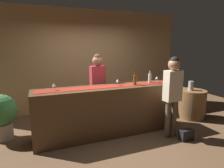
# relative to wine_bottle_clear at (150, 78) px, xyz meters

# --- Properties ---
(ground_plane) EXTENTS (10.00, 10.00, 0.00)m
(ground_plane) POSITION_rel_wine_bottle_clear_xyz_m (-1.05, -0.05, -1.15)
(ground_plane) COLOR brown
(back_wall) EXTENTS (6.00, 0.12, 2.90)m
(back_wall) POSITION_rel_wine_bottle_clear_xyz_m (-1.05, 1.85, 0.30)
(back_wall) COLOR tan
(back_wall) RESTS_ON ground
(bar_counter) EXTENTS (3.00, 0.60, 1.04)m
(bar_counter) POSITION_rel_wine_bottle_clear_xyz_m (-1.05, -0.05, -0.63)
(bar_counter) COLOR #543821
(bar_counter) RESTS_ON ground
(counter_runner_cloth) EXTENTS (2.85, 0.28, 0.01)m
(counter_runner_cloth) POSITION_rel_wine_bottle_clear_xyz_m (-1.05, -0.05, -0.11)
(counter_runner_cloth) COLOR maroon
(counter_runner_cloth) RESTS_ON bar_counter
(wine_bottle_clear) EXTENTS (0.07, 0.07, 0.30)m
(wine_bottle_clear) POSITION_rel_wine_bottle_clear_xyz_m (0.00, 0.00, 0.00)
(wine_bottle_clear) COLOR #B2C6C1
(wine_bottle_clear) RESTS_ON bar_counter
(wine_bottle_amber) EXTENTS (0.07, 0.07, 0.30)m
(wine_bottle_amber) POSITION_rel_wine_bottle_clear_xyz_m (-0.43, -0.09, 0.00)
(wine_bottle_amber) COLOR brown
(wine_bottle_amber) RESTS_ON bar_counter
(wine_glass_near_customer) EXTENTS (0.07, 0.07, 0.14)m
(wine_glass_near_customer) POSITION_rel_wine_bottle_clear_xyz_m (-0.81, -0.02, -0.01)
(wine_glass_near_customer) COLOR silver
(wine_glass_near_customer) RESTS_ON bar_counter
(wine_glass_mid_counter) EXTENTS (0.07, 0.07, 0.14)m
(wine_glass_mid_counter) POSITION_rel_wine_bottle_clear_xyz_m (0.20, 0.01, -0.01)
(wine_glass_mid_counter) COLOR silver
(wine_glass_mid_counter) RESTS_ON bar_counter
(wine_glass_far_end) EXTENTS (0.07, 0.07, 0.14)m
(wine_glass_far_end) POSITION_rel_wine_bottle_clear_xyz_m (-2.10, -0.01, -0.01)
(wine_glass_far_end) COLOR silver
(wine_glass_far_end) RESTS_ON bar_counter
(bartender) EXTENTS (0.35, 0.24, 1.69)m
(bartender) POSITION_rel_wine_bottle_clear_xyz_m (-1.08, 0.53, -0.10)
(bartender) COLOR #26262B
(bartender) RESTS_ON ground
(customer_sipping) EXTENTS (0.35, 0.23, 1.67)m
(customer_sipping) POSITION_rel_wine_bottle_clear_xyz_m (0.12, -0.66, -0.13)
(customer_sipping) COLOR brown
(customer_sipping) RESTS_ON ground
(round_side_table) EXTENTS (0.68, 0.68, 0.74)m
(round_side_table) POSITION_rel_wine_bottle_clear_xyz_m (1.37, 0.05, -0.78)
(round_side_table) COLOR brown
(round_side_table) RESTS_ON ground
(vase_on_side_table) EXTENTS (0.13, 0.13, 0.24)m
(vase_on_side_table) POSITION_rel_wine_bottle_clear_xyz_m (1.30, 0.07, -0.29)
(vase_on_side_table) COLOR #A8A399
(vase_on_side_table) RESTS_ON round_side_table
(potted_plant_tall) EXTENTS (0.64, 0.64, 0.93)m
(potted_plant_tall) POSITION_rel_wine_bottle_clear_xyz_m (-3.12, 0.49, -0.61)
(potted_plant_tall) COLOR #9E9389
(potted_plant_tall) RESTS_ON ground
(handbag) EXTENTS (0.28, 0.14, 0.22)m
(handbag) POSITION_rel_wine_bottle_clear_xyz_m (0.33, -0.90, -1.04)
(handbag) COLOR black
(handbag) RESTS_ON ground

